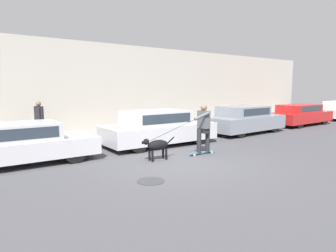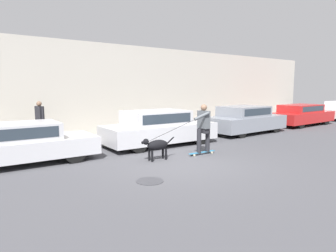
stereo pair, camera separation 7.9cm
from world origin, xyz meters
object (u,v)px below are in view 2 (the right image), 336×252
Objects in this scene: parked_car_2 at (245,120)px; skateboarder at (203,126)px; dog at (157,145)px; pedestrian_with_bag at (40,119)px; parked_car_0 at (21,144)px; fire_hydrant at (313,115)px; parked_car_1 at (159,128)px; parked_car_3 at (302,115)px.

skateboarder is at bearing -156.63° from parked_car_2.
dog is 5.14m from pedestrian_with_bag.
parked_car_2 reaches higher than dog.
parked_car_0 is 1.64× the size of skateboarder.
fire_hydrant is at bearing -163.64° from skateboarder.
parked_car_1 is 4.58m from pedestrian_with_bag.
parked_car_0 is 4.93m from parked_car_1.
pedestrian_with_bag is at bearing 147.88° from parked_car_1.
skateboarder reaches higher than parked_car_0.
parked_car_3 is at bearing -167.82° from dog.
fire_hydrant is (14.59, 2.76, -0.10)m from dog.
parked_car_1 is 0.99× the size of parked_car_3.
parked_car_1 reaches higher than dog.
skateboarder is at bearing -21.24° from parked_car_0.
parked_car_3 is 6.51× the size of fire_hydrant.
pedestrian_with_bag reaches higher than parked_car_1.
parked_car_1 reaches higher than parked_car_2.
parked_car_1 is 2.47m from dog.
parked_car_3 is 3.91× the size of dog.
parked_car_3 is 1.76× the size of skateboarder.
parked_car_1 is 1.74× the size of skateboarder.
skateboarder is at bearing -167.87° from parked_car_3.
skateboarder is 6.27m from pedestrian_with_bag.
parked_car_0 is 10.11m from parked_car_2.
dog is (-11.79, -1.98, -0.16)m from parked_car_3.
pedestrian_with_bag reaches higher than parked_car_0.
parked_car_1 is 10.33m from parked_car_3.
skateboarder reaches higher than dog.
parked_car_2 is 5.15m from parked_car_3.
parked_car_2 is at bearing 2.19° from parked_car_1.
parked_car_3 is at bearing -164.29° from skateboarder.
parked_car_1 reaches higher than parked_car_3.
fire_hydrant is at bearing -166.66° from dog.
parked_car_1 is 5.18m from parked_car_2.
dog is at bearing -5.12° from skateboarder.
pedestrian_with_bag is (-8.95, 2.58, 0.38)m from parked_car_2.
parked_car_1 is at bearing 179.62° from parked_car_3.
fire_hydrant is at bearing 4.51° from parked_car_0.
parked_car_0 is 0.94× the size of parked_car_1.
dog is 0.74× the size of pedestrian_with_bag.
parked_car_3 is 10.32m from skateboarder.
parked_car_0 is 18.09m from fire_hydrant.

